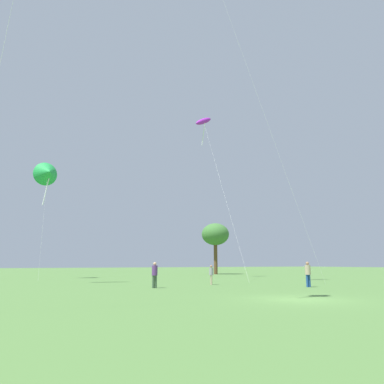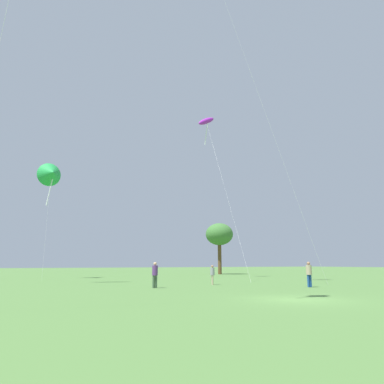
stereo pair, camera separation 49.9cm
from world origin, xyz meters
TOP-DOWN VIEW (x-y plane):
  - ground at (0.00, 0.00)m, footprint 280.00×280.00m
  - person_standing_0 at (7.50, 6.79)m, footprint 0.41×0.41m
  - person_standing_2 at (2.74, 12.82)m, footprint 0.35×0.35m
  - person_standing_3 at (-2.99, 11.15)m, footprint 0.40×0.40m
  - kite_flying_0 at (-8.46, 31.34)m, footprint 3.03×3.72m
  - kite_flying_4 at (9.31, 25.34)m, footprint 3.40×12.13m
  - park_tree_1 at (18.69, 37.89)m, footprint 4.46×4.46m

SIDE VIEW (x-z plane):
  - ground at x=0.00m, z-range 0.00..0.00m
  - person_standing_2 at x=2.74m, z-range 0.12..1.71m
  - person_standing_3 at x=-2.99m, z-range 0.14..1.96m
  - person_standing_0 at x=7.50m, z-range 0.14..1.99m
  - park_tree_1 at x=18.69m, z-range 2.22..10.42m
  - kite_flying_0 at x=-8.46m, z-range 5.37..18.99m
  - kite_flying_4 at x=9.31m, z-range 9.39..30.19m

